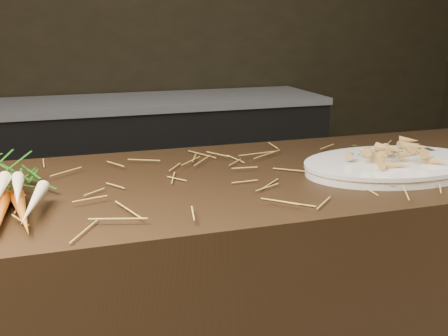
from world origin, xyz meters
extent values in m
cube|color=black|center=(0.30, 2.18, 0.40)|extent=(1.80, 0.60, 0.80)
cube|color=#99999E|center=(0.30, 2.18, 0.82)|extent=(1.82, 0.62, 0.04)
cone|color=orange|center=(-0.48, 0.13, 0.92)|extent=(0.04, 0.25, 0.03)
cone|color=orange|center=(-0.44, 0.13, 0.92)|extent=(0.06, 0.25, 0.03)
cone|color=beige|center=(-0.48, 0.13, 0.96)|extent=(0.03, 0.23, 0.04)
cone|color=beige|center=(-0.45, 0.14, 0.96)|extent=(0.03, 0.23, 0.04)
cone|color=beige|center=(-0.42, 0.11, 0.94)|extent=(0.07, 0.23, 0.03)
ellipsoid|color=#245F16|center=(-0.48, 0.35, 0.95)|extent=(0.15, 0.22, 0.08)
camera|label=1|loc=(-0.39, -0.98, 1.29)|focal=45.00mm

